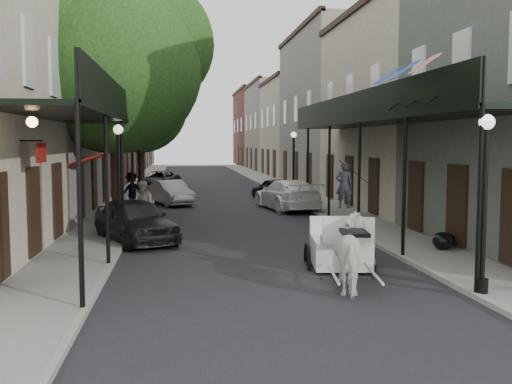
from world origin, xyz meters
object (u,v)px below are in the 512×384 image
object	(u,v)px
tree_near	(126,60)
car_left_near	(135,220)
lamppost_left	(119,179)
pedestrian_sidewalk_left	(132,191)
car_left_mid	(171,193)
car_right_near	(287,195)
car_right_far	(274,189)
pedestrian_walking	(144,204)
lamppost_right_far	(294,164)
lamppost_right_near	(484,201)
car_left_far	(159,180)
horse	(355,253)
tree_far	(146,102)
carriage	(338,225)

from	to	relation	value
tree_near	car_left_near	distance (m)	7.26
lamppost_left	pedestrian_sidewalk_left	size ratio (longest dim) A/B	2.13
lamppost_left	car_left_mid	distance (m)	11.10
car_right_near	car_right_far	xyz separation A→B (m)	(0.21, 5.00, -0.11)
tree_near	pedestrian_walking	xyz separation A→B (m)	(0.70, -1.26, -5.58)
car_left_mid	car_right_near	bearing A→B (deg)	-47.59
lamppost_right_far	pedestrian_sidewalk_left	xyz separation A→B (m)	(-8.48, -4.05, -1.06)
lamppost_right_near	car_left_far	distance (m)	30.26
tree_near	lamppost_right_far	world-z (taller)	tree_near
pedestrian_walking	horse	bearing A→B (deg)	-41.94
tree_far	car_right_near	world-z (taller)	tree_far
car_left_near	horse	bearing A→B (deg)	-77.18
car_right_near	car_right_far	world-z (taller)	car_right_near
car_right_far	pedestrian_walking	bearing A→B (deg)	38.59
tree_far	carriage	world-z (taller)	tree_far
tree_far	pedestrian_walking	size ratio (longest dim) A/B	4.76
lamppost_right_near	car_right_far	distance (m)	21.07
car_right_far	car_right_near	bearing A→B (deg)	69.79
lamppost_right_near	horse	xyz separation A→B (m)	(-2.43, 1.00, -1.22)
horse	car_left_mid	distance (m)	18.41
lamppost_right_near	lamppost_left	xyz separation A→B (m)	(-8.20, 8.00, 0.00)
lamppost_left	horse	size ratio (longest dim) A/B	1.88
tree_near	carriage	size ratio (longest dim) A/B	3.45
horse	pedestrian_sidewalk_left	bearing A→B (deg)	-60.28
pedestrian_walking	pedestrian_sidewalk_left	size ratio (longest dim) A/B	1.04
lamppost_right_near	pedestrian_walking	xyz separation A→B (m)	(-7.60, 10.92, -1.15)
lamppost_right_near	car_left_mid	size ratio (longest dim) A/B	0.96
tree_far	car_left_near	distance (m)	19.09
lamppost_right_near	car_left_mid	xyz separation A→B (m)	(-6.70, 18.91, -1.42)
pedestrian_sidewalk_left	car_right_far	distance (m)	9.10
carriage	car_left_mid	bearing A→B (deg)	114.47
lamppost_left	car_left_far	world-z (taller)	lamppost_left
tree_far	horse	xyz separation A→B (m)	(5.92, -25.18, -5.00)
tree_far	lamppost_right_far	world-z (taller)	tree_far
horse	car_right_far	xyz separation A→B (m)	(1.51, 20.00, -0.21)
lamppost_left	pedestrian_sidewalk_left	distance (m)	8.03
car_right_far	pedestrian_sidewalk_left	bearing A→B (deg)	15.86
carriage	pedestrian_sidewalk_left	size ratio (longest dim) A/B	1.60
pedestrian_sidewalk_left	car_left_near	xyz separation A→B (m)	(0.78, -8.16, -0.27)
car_left_far	car_right_near	distance (m)	14.77
car_left_far	car_right_far	distance (m)	10.66
lamppost_right_far	carriage	bearing A→B (deg)	-97.22
horse	car_left_near	bearing A→B (deg)	-44.51
horse	pedestrian_walking	size ratio (longest dim) A/B	1.09
lamppost_left	carriage	world-z (taller)	lamppost_left
pedestrian_walking	car_left_near	distance (m)	3.13
horse	pedestrian_sidewalk_left	distance (m)	16.13
car_left_mid	car_right_near	size ratio (longest dim) A/B	0.76
tree_near	tree_far	bearing A→B (deg)	90.19
tree_far	car_right_far	world-z (taller)	tree_far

